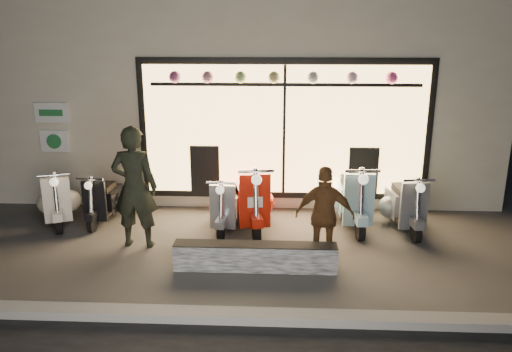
{
  "coord_description": "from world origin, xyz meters",
  "views": [
    {
      "loc": [
        0.72,
        -7.22,
        3.32
      ],
      "look_at": [
        0.34,
        0.6,
        1.05
      ],
      "focal_mm": 35.0,
      "sensor_mm": 36.0,
      "label": 1
    }
  ],
  "objects": [
    {
      "name": "man",
      "position": [
        -1.54,
        0.11,
        0.98
      ],
      "size": [
        0.73,
        0.49,
        1.96
      ],
      "primitive_type": "imported",
      "rotation": [
        0.0,
        0.0,
        3.12
      ],
      "color": "black",
      "rests_on": "ground"
    },
    {
      "name": "woman",
      "position": [
        1.39,
        -0.34,
        0.74
      ],
      "size": [
        0.9,
        0.45,
        1.47
      ],
      "primitive_type": "imported",
      "rotation": [
        0.0,
        0.0,
        3.03
      ],
      "color": "brown",
      "rests_on": "ground"
    },
    {
      "name": "ground",
      "position": [
        0.0,
        0.0,
        0.0
      ],
      "size": [
        40.0,
        40.0,
        0.0
      ],
      "primitive_type": "plane",
      "color": "#383533",
      "rests_on": "ground"
    },
    {
      "name": "scooter_silver",
      "position": [
        -0.18,
        1.04,
        0.38
      ],
      "size": [
        0.47,
        1.33,
        0.95
      ],
      "rotation": [
        0.0,
        0.0,
        -0.06
      ],
      "color": "black",
      "rests_on": "ground"
    },
    {
      "name": "shop_building",
      "position": [
        0.0,
        4.98,
        2.1
      ],
      "size": [
        10.2,
        6.23,
        4.2
      ],
      "color": "beige",
      "rests_on": "ground"
    },
    {
      "name": "scooter_cream",
      "position": [
        -3.29,
        1.18,
        0.4
      ],
      "size": [
        0.8,
        1.38,
        1.0
      ],
      "rotation": [
        0.0,
        0.0,
        0.39
      ],
      "color": "black",
      "rests_on": "ground"
    },
    {
      "name": "kerb",
      "position": [
        0.0,
        -2.0,
        0.06
      ],
      "size": [
        40.0,
        0.25,
        0.12
      ],
      "primitive_type": "cube",
      "color": "slate",
      "rests_on": "ground"
    },
    {
      "name": "graffiti_barrier",
      "position": [
        0.39,
        -0.65,
        0.2
      ],
      "size": [
        2.34,
        0.28,
        0.4
      ],
      "primitive_type": "cube",
      "color": "black",
      "rests_on": "ground"
    },
    {
      "name": "scooter_blue",
      "position": [
        2.02,
        1.31,
        0.46
      ],
      "size": [
        0.55,
        1.59,
        1.14
      ],
      "rotation": [
        0.0,
        0.0,
        0.05
      ],
      "color": "black",
      "rests_on": "ground"
    },
    {
      "name": "scooter_red",
      "position": [
        0.22,
        1.15,
        0.46
      ],
      "size": [
        0.69,
        1.63,
        1.16
      ],
      "rotation": [
        0.0,
        0.0,
        0.17
      ],
      "color": "black",
      "rests_on": "ground"
    },
    {
      "name": "scooter_black",
      "position": [
        -2.46,
        1.28,
        0.36
      ],
      "size": [
        0.42,
        1.26,
        0.91
      ],
      "rotation": [
        0.0,
        0.0,
        -0.03
      ],
      "color": "black",
      "rests_on": "ground"
    },
    {
      "name": "scooter_grey",
      "position": [
        2.91,
        1.18,
        0.41
      ],
      "size": [
        0.51,
        1.41,
        1.01
      ],
      "rotation": [
        0.0,
        0.0,
        0.07
      ],
      "color": "black",
      "rests_on": "ground"
    }
  ]
}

